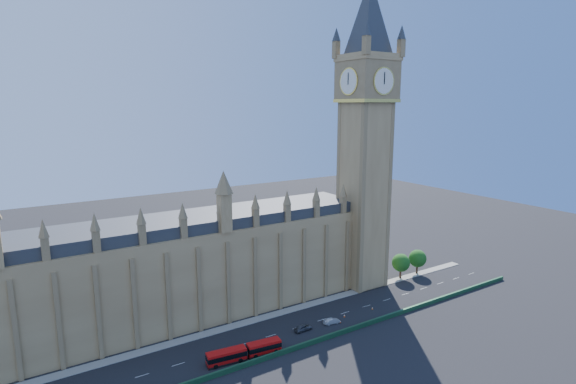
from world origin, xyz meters
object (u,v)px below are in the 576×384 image
red_bus (244,352)px  car_silver (332,321)px  car_grey (303,328)px  car_white (331,321)px

red_bus → car_silver: size_ratio=4.09×
car_grey → car_white: size_ratio=1.05×
red_bus → car_silver: red_bus is taller
red_bus → car_grey: size_ratio=3.70×
car_white → car_grey: bearing=92.4°
red_bus → car_silver: (27.27, 2.58, -0.86)m
car_silver → car_white: bearing=5.4°
red_bus → car_grey: 18.92m
red_bus → car_grey: red_bus is taller
car_grey → car_white: car_grey is taller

